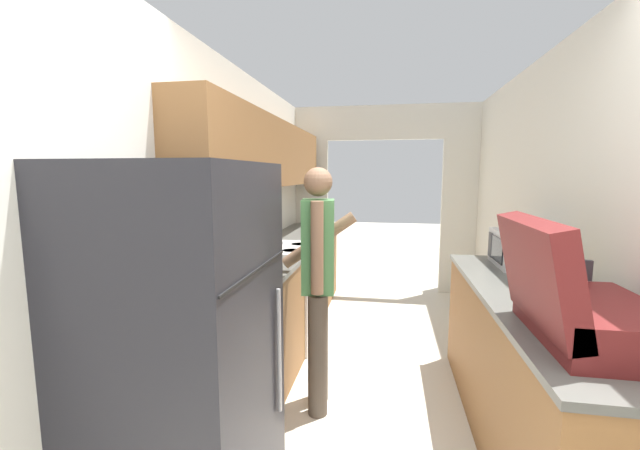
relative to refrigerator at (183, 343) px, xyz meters
The scene contains 11 objects.
wall_left 1.55m from the refrigerator, 103.19° to the left, with size 0.38×6.80×2.50m.
wall_right 2.35m from the refrigerator, 24.95° to the left, with size 0.06×6.80×2.50m.
wall_far_with_doorway 3.94m from the refrigerator, 77.42° to the left, with size 2.83×0.06×2.50m.
counter_left 2.10m from the refrigerator, 91.82° to the left, with size 0.62×3.24×0.92m.
counter_right 1.94m from the refrigerator, 22.62° to the left, with size 0.62×2.21×0.92m.
refrigerator is the anchor object (origin of this frame).
range_oven 1.98m from the refrigerator, 91.69° to the left, with size 0.66×0.74×1.06m.
person 1.03m from the refrigerator, 62.59° to the left, with size 0.53×0.41×1.64m.
suitcase 1.70m from the refrigerator, ahead, with size 0.54×0.67×0.50m.
microwave 2.40m from the refrigerator, 38.05° to the left, with size 0.33×0.47×0.26m.
book_stack 1.99m from the refrigerator, 25.03° to the left, with size 0.25×0.28×0.10m.
Camera 1 is at (0.07, -0.96, 1.60)m, focal length 22.00 mm.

